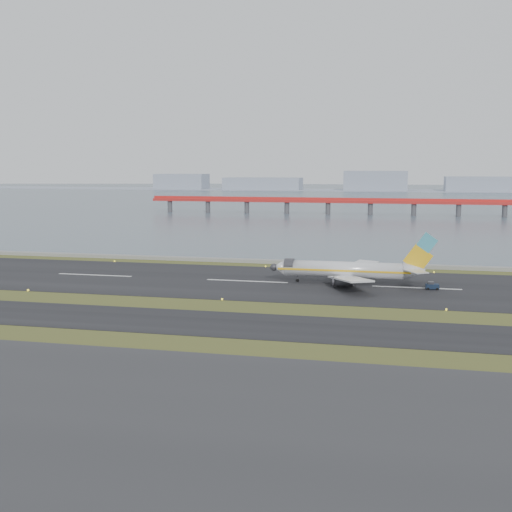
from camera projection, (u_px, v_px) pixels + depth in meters
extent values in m
plane|color=#3A4C1B|center=(212.00, 308.00, 126.39)|extent=(1000.00, 1000.00, 0.00)
cube|color=#2C2C2F|center=(76.00, 411.00, 73.21)|extent=(1000.00, 50.00, 0.10)
cube|color=black|center=(193.00, 322.00, 114.78)|extent=(1000.00, 18.00, 0.10)
cube|color=black|center=(247.00, 281.00, 155.39)|extent=(1000.00, 45.00, 0.10)
cube|color=gray|center=(271.00, 262.00, 184.33)|extent=(1000.00, 2.50, 1.00)
cube|color=#465864|center=(358.00, 197.00, 571.11)|extent=(1400.00, 800.00, 1.30)
cube|color=red|center=(370.00, 202.00, 362.76)|extent=(260.00, 5.00, 1.60)
cube|color=red|center=(371.00, 199.00, 362.55)|extent=(260.00, 0.40, 1.40)
cylinder|color=#4C4C51|center=(208.00, 207.00, 383.93)|extent=(2.80, 2.80, 7.00)
cylinder|color=#4C4C51|center=(370.00, 210.00, 363.39)|extent=(2.80, 2.80, 7.00)
cube|color=#959FB0|center=(367.00, 190.00, 725.79)|extent=(1400.00, 80.00, 1.00)
cube|color=#959FB0|center=(182.00, 181.00, 771.62)|extent=(60.00, 35.00, 18.00)
cube|color=#959FB0|center=(263.00, 184.00, 750.50)|extent=(90.00, 35.00, 14.00)
cube|color=#959FB0|center=(376.00, 181.00, 722.12)|extent=(70.00, 35.00, 22.00)
cube|color=#959FB0|center=(497.00, 184.00, 694.71)|extent=(110.00, 35.00, 16.00)
cylinder|color=silver|center=(344.00, 270.00, 151.51)|extent=(28.00, 3.80, 3.80)
cone|color=silver|center=(279.00, 267.00, 154.85)|extent=(3.20, 3.80, 3.80)
cone|color=silver|center=(414.00, 271.00, 148.00)|extent=(5.00, 3.80, 3.80)
cube|color=yellow|center=(343.00, 271.00, 149.65)|extent=(31.00, 0.06, 0.45)
cube|color=yellow|center=(344.00, 268.00, 153.36)|extent=(31.00, 0.06, 0.45)
cube|color=silver|center=(350.00, 279.00, 142.92)|extent=(11.31, 15.89, 1.66)
cube|color=silver|center=(355.00, 267.00, 159.35)|extent=(11.31, 15.89, 1.66)
cylinder|color=#35353A|center=(343.00, 282.00, 145.86)|extent=(4.20, 2.10, 2.10)
cylinder|color=#35353A|center=(347.00, 273.00, 157.47)|extent=(4.20, 2.10, 2.10)
cube|color=yellow|center=(418.00, 258.00, 147.42)|extent=(6.80, 0.35, 6.85)
cube|color=#43A4BF|center=(427.00, 243.00, 146.50)|extent=(4.85, 0.37, 4.90)
cube|color=silver|center=(416.00, 271.00, 144.19)|extent=(5.64, 6.80, 0.22)
cube|color=silver|center=(415.00, 266.00, 151.54)|extent=(5.64, 6.80, 0.22)
cylinder|color=black|center=(297.00, 280.00, 154.29)|extent=(0.80, 0.28, 0.80)
cylinder|color=black|center=(349.00, 284.00, 148.89)|extent=(1.00, 0.38, 1.00)
cylinder|color=black|center=(351.00, 280.00, 154.30)|extent=(1.00, 0.38, 1.00)
cube|color=#121F33|center=(432.00, 286.00, 144.80)|extent=(3.04, 1.87, 1.09)
cube|color=#35353A|center=(431.00, 283.00, 144.75)|extent=(1.38, 1.47, 0.64)
cylinder|color=black|center=(428.00, 289.00, 144.29)|extent=(0.66, 0.32, 0.64)
cylinder|color=black|center=(427.00, 288.00, 145.72)|extent=(0.66, 0.32, 0.64)
cylinder|color=black|center=(437.00, 289.00, 144.02)|extent=(0.66, 0.32, 0.64)
cylinder|color=black|center=(436.00, 288.00, 145.45)|extent=(0.66, 0.32, 0.64)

